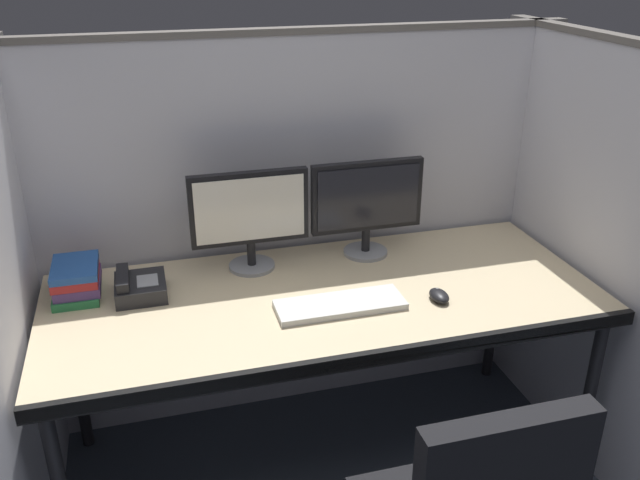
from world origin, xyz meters
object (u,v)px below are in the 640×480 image
keyboard_main (340,305)px  desk_phone (139,287)px  monitor_left (250,214)px  desk (325,307)px  monitor_right (367,202)px  computer_mouse (439,296)px  book_stack (76,279)px

keyboard_main → desk_phone: size_ratio=2.26×
monitor_left → desk_phone: 0.46m
desk → monitor_left: (-0.21, 0.27, 0.27)m
keyboard_main → monitor_right: bearing=59.7°
desk_phone → computer_mouse: bearing=-17.3°
monitor_right → keyboard_main: monitor_right is taller
monitor_right → computer_mouse: size_ratio=4.48×
computer_mouse → book_stack: size_ratio=0.43×
monitor_left → keyboard_main: monitor_left is taller
book_stack → computer_mouse: bearing=-17.1°
monitor_left → computer_mouse: bearing=-35.9°
computer_mouse → monitor_right: bearing=106.2°
desk → book_stack: book_stack is taller
desk → keyboard_main: keyboard_main is taller
monitor_left → desk_phone: (-0.41, -0.11, -0.18)m
computer_mouse → book_stack: 1.24m
monitor_left → monitor_right: same height
monitor_right → desk_phone: monitor_right is taller
monitor_right → desk_phone: size_ratio=2.26×
desk → desk_phone: (-0.62, 0.17, 0.08)m
monitor_right → computer_mouse: 0.47m
monitor_left → keyboard_main: (0.23, -0.37, -0.20)m
monitor_left → monitor_right: 0.45m
desk → book_stack: size_ratio=8.57×
book_stack → monitor_right: bearing=2.7°
book_stack → desk_phone: size_ratio=1.17×
book_stack → desk: bearing=-15.4°
computer_mouse → desk_phone: (-0.98, 0.31, 0.02)m
computer_mouse → desk_phone: 1.02m
desk → computer_mouse: (0.36, -0.14, 0.07)m
monitor_left → keyboard_main: 0.48m
desk_phone → book_stack: bearing=163.9°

